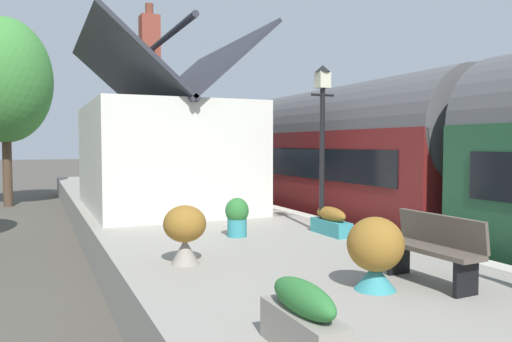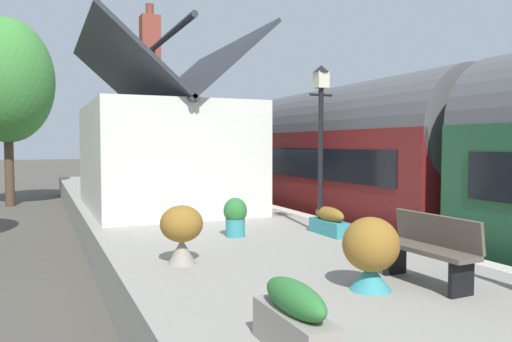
{
  "view_description": "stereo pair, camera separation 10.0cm",
  "coord_description": "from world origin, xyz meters",
  "px_view_note": "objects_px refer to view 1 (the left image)",
  "views": [
    {
      "loc": [
        -12.56,
        7.28,
        2.67
      ],
      "look_at": [
        0.48,
        1.5,
        1.89
      ],
      "focal_mm": 35.04,
      "sensor_mm": 36.0,
      "label": 1
    },
    {
      "loc": [
        -12.6,
        7.19,
        2.67
      ],
      "look_at": [
        0.48,
        1.5,
        1.89
      ],
      "focal_mm": 35.04,
      "sensor_mm": 36.0,
      "label": 2
    }
  ],
  "objects_px": {
    "station_building": "(163,151)",
    "planter_corner_building": "(375,251)",
    "planter_bench_left": "(331,221)",
    "planter_bench_right": "(237,216)",
    "train": "(464,165)",
    "planter_by_door": "(185,231)",
    "planter_edge_far": "(130,175)",
    "tree_far_left": "(5,81)",
    "lamp_post_platform": "(322,115)",
    "planter_edge_near": "(303,319)",
    "bench_mid_platform": "(164,177)",
    "bench_near_building": "(156,173)",
    "bench_platform_end": "(434,247)"
  },
  "relations": [
    {
      "from": "train",
      "to": "planter_corner_building",
      "type": "relative_size",
      "value": 21.31
    },
    {
      "from": "train",
      "to": "planter_bench_right",
      "type": "bearing_deg",
      "value": 76.91
    },
    {
      "from": "planter_edge_near",
      "to": "lamp_post_platform",
      "type": "distance_m",
      "value": 6.16
    },
    {
      "from": "bench_near_building",
      "to": "train",
      "type": "bearing_deg",
      "value": -166.63
    },
    {
      "from": "planter_by_door",
      "to": "lamp_post_platform",
      "type": "relative_size",
      "value": 0.26
    },
    {
      "from": "planter_bench_left",
      "to": "lamp_post_platform",
      "type": "xyz_separation_m",
      "value": [
        0.22,
        0.07,
        2.09
      ]
    },
    {
      "from": "planter_corner_building",
      "to": "planter_bench_right",
      "type": "relative_size",
      "value": 1.19
    },
    {
      "from": "bench_platform_end",
      "to": "lamp_post_platform",
      "type": "height_order",
      "value": "lamp_post_platform"
    },
    {
      "from": "planter_edge_far",
      "to": "tree_far_left",
      "type": "distance_m",
      "value": 6.47
    },
    {
      "from": "train",
      "to": "planter_bench_left",
      "type": "distance_m",
      "value": 3.14
    },
    {
      "from": "planter_edge_near",
      "to": "tree_far_left",
      "type": "distance_m",
      "value": 20.67
    },
    {
      "from": "train",
      "to": "planter_corner_building",
      "type": "height_order",
      "value": "train"
    },
    {
      "from": "station_building",
      "to": "lamp_post_platform",
      "type": "xyz_separation_m",
      "value": [
        -5.3,
        -1.93,
        0.77
      ]
    },
    {
      "from": "station_building",
      "to": "planter_corner_building",
      "type": "distance_m",
      "value": 8.98
    },
    {
      "from": "train",
      "to": "bench_near_building",
      "type": "height_order",
      "value": "train"
    },
    {
      "from": "station_building",
      "to": "planter_edge_far",
      "type": "xyz_separation_m",
      "value": [
        8.49,
        -0.52,
        -1.19
      ]
    },
    {
      "from": "train",
      "to": "planter_edge_far",
      "type": "bearing_deg",
      "value": 16.77
    },
    {
      "from": "planter_corner_building",
      "to": "planter_bench_right",
      "type": "bearing_deg",
      "value": 3.58
    },
    {
      "from": "station_building",
      "to": "tree_far_left",
      "type": "relative_size",
      "value": 0.8
    },
    {
      "from": "planter_bench_left",
      "to": "planter_bench_right",
      "type": "bearing_deg",
      "value": 72.71
    },
    {
      "from": "planter_corner_building",
      "to": "station_building",
      "type": "bearing_deg",
      "value": 3.13
    },
    {
      "from": "station_building",
      "to": "planter_edge_far",
      "type": "relative_size",
      "value": 8.14
    },
    {
      "from": "bench_mid_platform",
      "to": "tree_far_left",
      "type": "height_order",
      "value": "tree_far_left"
    },
    {
      "from": "train",
      "to": "planter_by_door",
      "type": "bearing_deg",
      "value": 95.89
    },
    {
      "from": "planter_bench_right",
      "to": "lamp_post_platform",
      "type": "relative_size",
      "value": 0.22
    },
    {
      "from": "station_building",
      "to": "bench_platform_end",
      "type": "distance_m",
      "value": 9.15
    },
    {
      "from": "station_building",
      "to": "planter_corner_building",
      "type": "relative_size",
      "value": 7.12
    },
    {
      "from": "bench_platform_end",
      "to": "bench_near_building",
      "type": "relative_size",
      "value": 1.01
    },
    {
      "from": "train",
      "to": "planter_bench_left",
      "type": "xyz_separation_m",
      "value": [
        0.54,
        2.9,
        -1.07
      ]
    },
    {
      "from": "station_building",
      "to": "bench_near_building",
      "type": "distance_m",
      "value": 8.21
    },
    {
      "from": "planter_corner_building",
      "to": "lamp_post_platform",
      "type": "bearing_deg",
      "value": -21.83
    },
    {
      "from": "planter_bench_right",
      "to": "planter_edge_near",
      "type": "relative_size",
      "value": 0.72
    },
    {
      "from": "bench_mid_platform",
      "to": "lamp_post_platform",
      "type": "bearing_deg",
      "value": -177.29
    },
    {
      "from": "planter_corner_building",
      "to": "planter_bench_left",
      "type": "bearing_deg",
      "value": -24.15
    },
    {
      "from": "lamp_post_platform",
      "to": "planter_corner_building",
      "type": "bearing_deg",
      "value": 158.17
    },
    {
      "from": "planter_edge_near",
      "to": "bench_mid_platform",
      "type": "bearing_deg",
      "value": -9.41
    },
    {
      "from": "tree_far_left",
      "to": "planter_bench_left",
      "type": "bearing_deg",
      "value": -157.5
    },
    {
      "from": "train",
      "to": "tree_far_left",
      "type": "bearing_deg",
      "value": 30.25
    },
    {
      "from": "tree_far_left",
      "to": "lamp_post_platform",
      "type": "bearing_deg",
      "value": -157.43
    },
    {
      "from": "train",
      "to": "planter_corner_building",
      "type": "distance_m",
      "value": 5.32
    },
    {
      "from": "station_building",
      "to": "planter_by_door",
      "type": "xyz_separation_m",
      "value": [
        -6.7,
        1.27,
        -1.08
      ]
    },
    {
      "from": "train",
      "to": "planter_by_door",
      "type": "xyz_separation_m",
      "value": [
        -0.64,
        6.18,
        -0.83
      ]
    },
    {
      "from": "bench_platform_end",
      "to": "planter_by_door",
      "type": "height_order",
      "value": "bench_platform_end"
    },
    {
      "from": "station_building",
      "to": "planter_bench_right",
      "type": "height_order",
      "value": "station_building"
    },
    {
      "from": "tree_far_left",
      "to": "planter_bench_right",
      "type": "bearing_deg",
      "value": -162.74
    },
    {
      "from": "bench_platform_end",
      "to": "bench_near_building",
      "type": "xyz_separation_m",
      "value": [
        16.98,
        -0.25,
        0.0
      ]
    },
    {
      "from": "planter_by_door",
      "to": "planter_edge_near",
      "type": "bearing_deg",
      "value": -179.34
    },
    {
      "from": "planter_bench_left",
      "to": "tree_far_left",
      "type": "bearing_deg",
      "value": 22.5
    },
    {
      "from": "bench_mid_platform",
      "to": "planter_by_door",
      "type": "xyz_separation_m",
      "value": [
        -12.45,
        2.68,
        0.02
      ]
    },
    {
      "from": "bench_mid_platform",
      "to": "tree_far_left",
      "type": "bearing_deg",
      "value": 54.75
    }
  ]
}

